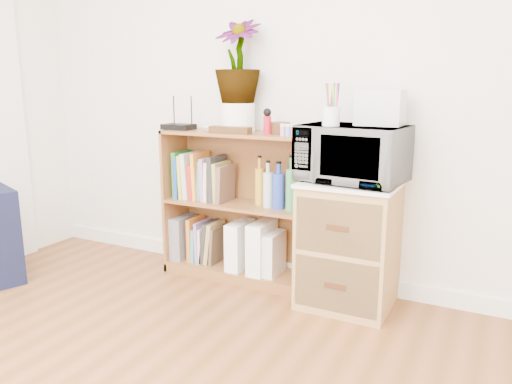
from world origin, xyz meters
The scene contains 21 objects.
skirting_board centered at (0.00, 2.24, 0.05)m, with size 4.00×0.02×0.10m, color white.
bookshelf centered at (-0.35, 2.10, 0.47)m, with size 1.00×0.30×0.95m, color brown.
wicker_unit centered at (0.40, 2.02, 0.35)m, with size 0.50×0.45×0.70m, color #9E7542.
microwave centered at (0.40, 2.02, 0.87)m, with size 0.56×0.38×0.31m, color white.
pen_cup centered at (0.31, 1.91, 1.08)m, with size 0.09×0.09×0.10m, color white.
small_appliance centered at (0.53, 2.08, 1.12)m, with size 0.24×0.20×0.19m, color silver.
router centered at (-0.78, 2.08, 0.97)m, with size 0.20×0.13×0.04m, color black.
white_bowl centered at (-0.52, 2.07, 0.97)m, with size 0.13×0.13×0.03m, color white.
plant_pot centered at (-0.36, 2.12, 1.04)m, with size 0.21×0.21×0.18m, color white.
potted_plant centered at (-0.36, 2.12, 1.38)m, with size 0.28×0.28×0.50m, color #2E7330.
trinket_box centered at (-0.35, 2.00, 0.97)m, with size 0.27×0.07×0.04m, color #39220F.
kokeshi_doll centered at (-0.13, 2.06, 1.00)m, with size 0.05×0.05×0.11m, color #A81424.
wooden_bowl centered at (-0.07, 2.11, 0.99)m, with size 0.12×0.12×0.07m, color #38200F.
paint_jars centered at (0.02, 2.01, 0.98)m, with size 0.11×0.04×0.06m, color #D77789.
file_box centered at (-0.79, 2.10, 0.21)m, with size 0.09×0.23×0.29m, color slate.
magazine_holder_left centered at (-0.34, 2.09, 0.22)m, with size 0.10×0.25×0.31m, color white.
magazine_holder_mid centered at (-0.18, 2.09, 0.23)m, with size 0.10×0.26×0.33m, color white.
magazine_holder_right centered at (-0.10, 2.09, 0.20)m, with size 0.08×0.21×0.27m, color silver.
cookbooks centered at (-0.62, 2.10, 0.64)m, with size 0.39×0.20×0.31m.
liquor_bottles centered at (-0.05, 2.10, 0.65)m, with size 0.37×0.07×0.32m.
lower_books centered at (-0.60, 2.10, 0.20)m, with size 0.21×0.19×0.29m.
Camera 1 is at (1.15, -0.60, 1.25)m, focal length 35.00 mm.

